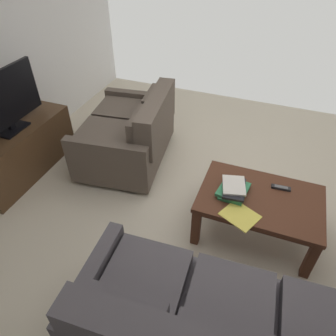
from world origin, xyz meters
The scene contains 8 objects.
ground_plane centered at (0.00, 0.00, 0.00)m, with size 5.10×4.83×0.01m, color beige.
loveseat_near centered at (1.20, -0.43, 0.35)m, with size 1.03×1.31×0.82m.
coffee_table centered at (-0.31, 0.18, 0.38)m, with size 1.01×0.68×0.45m.
tv_stand centered at (2.22, 0.20, 0.27)m, with size 0.46×1.27×0.55m.
flat_tv centered at (2.22, 0.20, 0.86)m, with size 0.20×0.93×0.60m.
book_stack centered at (-0.08, 0.21, 0.49)m, with size 0.26×0.31×0.09m.
tv_remote centered at (-0.45, 0.01, 0.46)m, with size 0.16×0.05×0.02m.
loose_magazine centered at (-0.18, 0.44, 0.45)m, with size 0.22×0.26×0.01m, color #E0CC4C.
Camera 1 is at (-0.24, 2.16, 2.28)m, focal length 33.25 mm.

